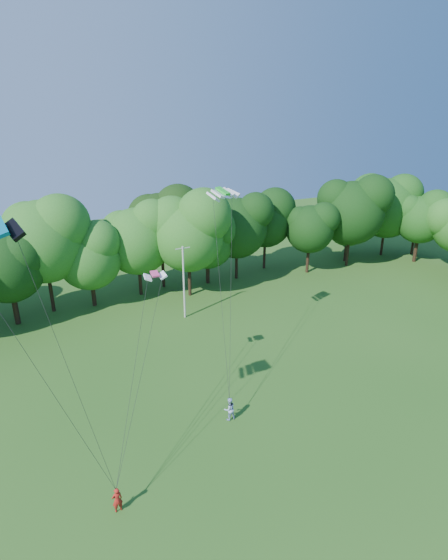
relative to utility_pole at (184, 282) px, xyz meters
name	(u,v)px	position (x,y,z in m)	size (l,w,h in m)	color
ground	(298,560)	(-5.22, -28.26, -4.13)	(160.00, 160.00, 0.00)	#225416
utility_pole	(184,282)	(0.00, 0.00, 0.00)	(1.61, 0.20, 8.02)	#B3B2AA
kite_flyer_left	(117,500)	(-12.50, -21.40, -3.33)	(0.59, 0.38, 1.60)	#AD1D16
kite_flyer_right	(229,409)	(-3.39, -17.22, -3.24)	(0.87, 0.67, 1.78)	#A2B6E1
kite_green	(223,191)	(0.52, -8.26, 10.71)	(3.06, 2.13, 0.59)	green
kite_pink	(155,274)	(-6.71, -11.93, 5.92)	(1.65, 0.87, 0.28)	#D93C79
tree_back_center	(161,222)	(0.90, 9.57, 4.31)	(9.29, 9.29, 13.51)	#342714
tree_back_east	(349,220)	(28.60, 7.31, 2.07)	(6.83, 6.83, 9.93)	#342515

